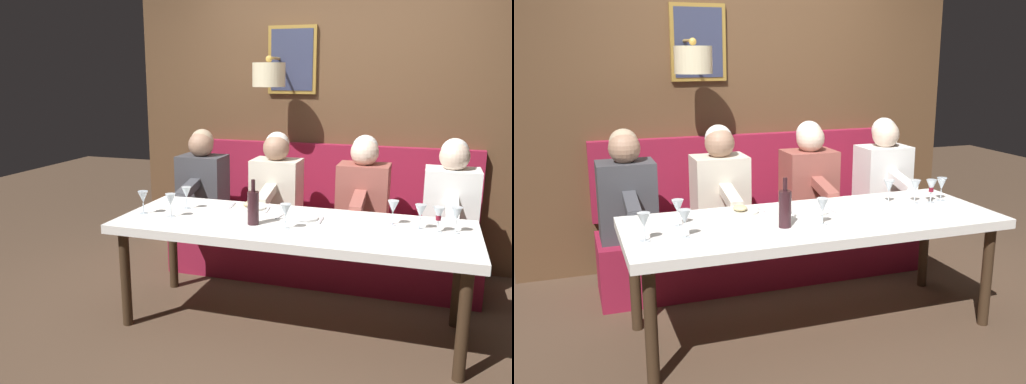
% 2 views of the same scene
% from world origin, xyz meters
% --- Properties ---
extents(ground_plane, '(12.00, 12.00, 0.00)m').
position_xyz_m(ground_plane, '(0.00, 0.00, 0.00)').
color(ground_plane, '#4C3828').
extents(dining_table, '(0.90, 2.36, 0.74)m').
position_xyz_m(dining_table, '(0.00, 0.00, 0.68)').
color(dining_table, white).
rests_on(dining_table, ground_plane).
extents(banquette_bench, '(0.52, 2.56, 0.45)m').
position_xyz_m(banquette_bench, '(0.89, 0.00, 0.23)').
color(banquette_bench, maroon).
rests_on(banquette_bench, ground_plane).
extents(back_wall_panel, '(0.59, 3.76, 2.90)m').
position_xyz_m(back_wall_panel, '(1.46, 0.01, 1.37)').
color(back_wall_panel, brown).
rests_on(back_wall_panel, ground_plane).
extents(diner_nearest, '(0.60, 0.40, 0.79)m').
position_xyz_m(diner_nearest, '(0.88, -1.02, 0.82)').
color(diner_nearest, white).
rests_on(diner_nearest, banquette_bench).
extents(diner_near, '(0.60, 0.40, 0.79)m').
position_xyz_m(diner_near, '(0.88, -0.35, 0.82)').
color(diner_near, '#934C42').
rests_on(diner_near, banquette_bench).
extents(diner_middle, '(0.60, 0.40, 0.79)m').
position_xyz_m(diner_middle, '(0.88, 0.37, 0.82)').
color(diner_middle, beige).
rests_on(diner_middle, banquette_bench).
extents(diner_far, '(0.60, 0.40, 0.79)m').
position_xyz_m(diner_far, '(0.88, 1.05, 0.82)').
color(diner_far, '#3D3D42').
rests_on(diner_far, banquette_bench).
extents(place_setting_0, '(0.24, 0.32, 0.01)m').
position_xyz_m(place_setting_0, '(0.12, -0.03, 0.75)').
color(place_setting_0, silver).
rests_on(place_setting_0, dining_table).
extents(place_setting_1, '(0.24, 0.33, 0.05)m').
position_xyz_m(place_setting_1, '(0.28, 0.40, 0.75)').
color(place_setting_1, silver).
rests_on(place_setting_1, dining_table).
extents(wine_glass_0, '(0.07, 0.07, 0.16)m').
position_xyz_m(wine_glass_0, '(0.16, -0.63, 0.86)').
color(wine_glass_0, silver).
rests_on(wine_glass_0, dining_table).
extents(wine_glass_1, '(0.07, 0.07, 0.16)m').
position_xyz_m(wine_glass_1, '(-0.15, 0.01, 0.86)').
color(wine_glass_1, silver).
rests_on(wine_glass_1, dining_table).
extents(wine_glass_2, '(0.07, 0.07, 0.16)m').
position_xyz_m(wine_glass_2, '(-0.12, 0.84, 0.86)').
color(wine_glass_2, silver).
rests_on(wine_glass_2, dining_table).
extents(wine_glass_3, '(0.07, 0.07, 0.16)m').
position_xyz_m(wine_glass_3, '(0.11, -0.81, 0.86)').
color(wine_glass_3, silver).
rests_on(wine_glass_3, dining_table).
extents(wine_glass_4, '(0.07, 0.07, 0.16)m').
position_xyz_m(wine_glass_4, '(0.11, -1.02, 0.86)').
color(wine_glass_4, silver).
rests_on(wine_glass_4, dining_table).
extents(wine_glass_5, '(0.07, 0.07, 0.16)m').
position_xyz_m(wine_glass_5, '(0.12, 0.83, 0.86)').
color(wine_glass_5, silver).
rests_on(wine_glass_5, dining_table).
extents(wine_glass_6, '(0.07, 0.07, 0.16)m').
position_xyz_m(wine_glass_6, '(0.08, -0.92, 0.86)').
color(wine_glass_6, silver).
rests_on(wine_glass_6, dining_table).
extents(wine_glass_7, '(0.07, 0.07, 0.16)m').
position_xyz_m(wine_glass_7, '(-0.11, 1.06, 0.86)').
color(wine_glass_7, silver).
rests_on(wine_glass_7, dining_table).
extents(wine_bottle, '(0.08, 0.08, 0.30)m').
position_xyz_m(wine_bottle, '(-0.11, 0.24, 0.86)').
color(wine_bottle, '#33191E').
rests_on(wine_bottle, dining_table).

